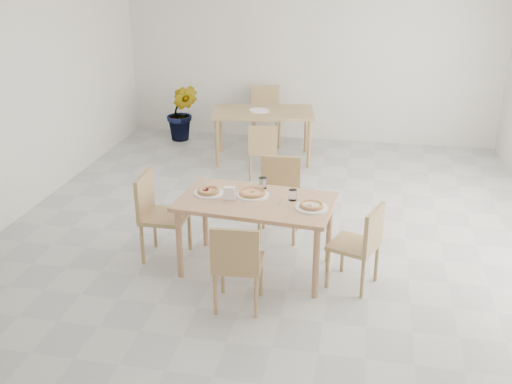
% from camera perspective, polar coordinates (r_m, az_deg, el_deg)
% --- Properties ---
extents(main_table, '(1.54, 0.96, 0.75)m').
position_cam_1_polar(main_table, '(5.75, 0.00, -1.55)').
color(main_table, tan).
rests_on(main_table, ground).
extents(chair_south, '(0.44, 0.44, 0.84)m').
position_cam_1_polar(chair_south, '(5.19, -1.83, -6.59)').
color(chair_south, tan).
rests_on(chair_south, ground).
extents(chair_north, '(0.46, 0.46, 0.88)m').
position_cam_1_polar(chair_north, '(6.55, 2.25, 0.04)').
color(chair_north, tan).
rests_on(chair_north, ground).
extents(chair_west, '(0.45, 0.45, 0.90)m').
position_cam_1_polar(chair_west, '(6.14, -9.44, -1.71)').
color(chair_west, tan).
rests_on(chair_west, ground).
extents(chair_east, '(0.53, 0.53, 0.83)m').
position_cam_1_polar(chair_east, '(5.62, 10.05, -4.64)').
color(chair_east, tan).
rests_on(chair_east, ground).
extents(plate_margherita, '(0.32, 0.32, 0.02)m').
position_cam_1_polar(plate_margherita, '(5.82, -0.34, -0.26)').
color(plate_margherita, white).
rests_on(plate_margherita, main_table).
extents(plate_mushroom, '(0.30, 0.30, 0.02)m').
position_cam_1_polar(plate_mushroom, '(5.56, 5.30, -1.48)').
color(plate_mushroom, white).
rests_on(plate_mushroom, main_table).
extents(plate_pepperoni, '(0.29, 0.29, 0.02)m').
position_cam_1_polar(plate_pepperoni, '(5.87, -4.53, -0.11)').
color(plate_pepperoni, white).
rests_on(plate_pepperoni, main_table).
extents(pizza_margherita, '(0.29, 0.29, 0.03)m').
position_cam_1_polar(pizza_margherita, '(5.81, -0.35, -0.06)').
color(pizza_margherita, tan).
rests_on(pizza_margherita, plate_margherita).
extents(pizza_mushroom, '(0.26, 0.26, 0.03)m').
position_cam_1_polar(pizza_mushroom, '(5.55, 5.31, -1.26)').
color(pizza_mushroom, tan).
rests_on(pizza_mushroom, plate_mushroom).
extents(pizza_pepperoni, '(0.23, 0.23, 0.03)m').
position_cam_1_polar(pizza_pepperoni, '(5.86, -4.53, 0.10)').
color(pizza_pepperoni, tan).
rests_on(pizza_pepperoni, plate_pepperoni).
extents(tumbler_a, '(0.08, 0.08, 0.11)m').
position_cam_1_polar(tumbler_a, '(5.98, 0.63, 0.86)').
color(tumbler_a, white).
rests_on(tumbler_a, main_table).
extents(tumbler_b, '(0.08, 0.08, 0.10)m').
position_cam_1_polar(tumbler_b, '(5.71, 3.52, -0.28)').
color(tumbler_b, white).
rests_on(tumbler_b, main_table).
extents(napkin_holder, '(0.12, 0.08, 0.13)m').
position_cam_1_polar(napkin_holder, '(5.70, -2.56, -0.19)').
color(napkin_holder, silver).
rests_on(napkin_holder, main_table).
extents(fork_a, '(0.02, 0.20, 0.01)m').
position_cam_1_polar(fork_a, '(5.69, 2.42, -0.90)').
color(fork_a, silver).
rests_on(fork_a, main_table).
extents(fork_b, '(0.07, 0.17, 0.01)m').
position_cam_1_polar(fork_b, '(6.13, -4.63, 0.84)').
color(fork_b, silver).
rests_on(fork_b, main_table).
extents(second_table, '(1.59, 1.09, 0.75)m').
position_cam_1_polar(second_table, '(8.88, 0.70, 7.19)').
color(second_table, tan).
rests_on(second_table, ground).
extents(chair_back_s, '(0.46, 0.46, 0.78)m').
position_cam_1_polar(chair_back_s, '(8.17, 0.61, 4.27)').
color(chair_back_s, tan).
rests_on(chair_back_s, ground).
extents(chair_back_n, '(0.56, 0.56, 0.92)m').
position_cam_1_polar(chair_back_n, '(9.70, 0.92, 7.72)').
color(chair_back_n, tan).
rests_on(chair_back_n, ground).
extents(plate_empty, '(0.29, 0.29, 0.02)m').
position_cam_1_polar(plate_empty, '(8.85, 0.29, 7.77)').
color(plate_empty, white).
rests_on(plate_empty, second_table).
extents(potted_plant, '(0.56, 0.47, 0.94)m').
position_cam_1_polar(potted_plant, '(9.94, -7.04, 7.54)').
color(potted_plant, '#265B1B').
rests_on(potted_plant, ground).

